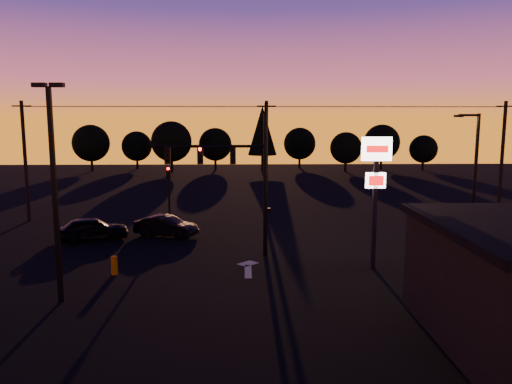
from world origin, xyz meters
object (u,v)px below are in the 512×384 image
(car_mid, at_px, (166,226))
(bollard, at_px, (114,265))
(traffic_signal_mast, at_px, (237,169))
(car_left, at_px, (92,229))
(secondary_signal, at_px, (169,188))
(pylon_sign, at_px, (376,174))
(suv_parked, at_px, (463,281))
(streetlight, at_px, (474,175))
(parking_lot_light, at_px, (54,179))

(car_mid, bearing_deg, bollard, -169.04)
(traffic_signal_mast, bearing_deg, bollard, -151.44)
(bollard, distance_m, car_left, 7.73)
(traffic_signal_mast, height_order, bollard, traffic_signal_mast)
(secondary_signal, relative_size, pylon_sign, 0.64)
(pylon_sign, distance_m, suv_parked, 6.63)
(secondary_signal, xyz_separation_m, streetlight, (18.91, -5.99, 1.56))
(parking_lot_light, distance_m, car_left, 11.77)
(secondary_signal, height_order, suv_parked, secondary_signal)
(parking_lot_light, xyz_separation_m, suv_parked, (17.39, 0.28, -4.58))
(car_left, height_order, suv_parked, car_left)
(parking_lot_light, height_order, bollard, parking_lot_light)
(parking_lot_light, distance_m, car_mid, 12.90)
(streetlight, distance_m, bollard, 21.02)
(bollard, bearing_deg, car_mid, 80.75)
(traffic_signal_mast, height_order, parking_lot_light, parking_lot_light)
(traffic_signal_mast, height_order, pylon_sign, traffic_signal_mast)
(pylon_sign, distance_m, car_left, 18.00)
(streetlight, xyz_separation_m, bollard, (-20.08, -4.81, -3.95))
(traffic_signal_mast, xyz_separation_m, suv_parked, (9.98, -6.71, -4.25))
(traffic_signal_mast, distance_m, car_mid, 7.96)
(secondary_signal, xyz_separation_m, bollard, (-1.17, -10.80, -2.39))
(secondary_signal, distance_m, streetlight, 19.89)
(traffic_signal_mast, distance_m, bollard, 8.23)
(secondary_signal, bearing_deg, parking_lot_light, -99.79)
(pylon_sign, height_order, bollard, pylon_sign)
(car_left, bearing_deg, bollard, -176.59)
(traffic_signal_mast, bearing_deg, suv_parked, -33.91)
(traffic_signal_mast, relative_size, car_mid, 2.06)
(traffic_signal_mast, xyz_separation_m, bollard, (-6.07, -3.30, -4.47))
(streetlight, bearing_deg, car_mid, 170.14)
(streetlight, height_order, car_mid, streetlight)
(parking_lot_light, bearing_deg, bollard, 70.17)
(traffic_signal_mast, distance_m, secondary_signal, 9.19)
(bollard, distance_m, car_mid, 8.18)
(traffic_signal_mast, height_order, car_mid, traffic_signal_mast)
(secondary_signal, height_order, bollard, secondary_signal)
(traffic_signal_mast, relative_size, suv_parked, 1.74)
(pylon_sign, relative_size, car_mid, 1.63)
(secondary_signal, relative_size, suv_parked, 0.88)
(pylon_sign, height_order, streetlight, streetlight)
(traffic_signal_mast, distance_m, streetlight, 14.10)
(suv_parked, bearing_deg, traffic_signal_mast, 142.31)
(streetlight, distance_m, car_mid, 19.41)
(secondary_signal, bearing_deg, suv_parked, -43.66)
(secondary_signal, distance_m, suv_parked, 20.69)
(secondary_signal, bearing_deg, streetlight, -17.56)
(streetlight, bearing_deg, bollard, -166.52)
(car_left, bearing_deg, suv_parked, -139.55)
(car_mid, bearing_deg, suv_parked, -107.69)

